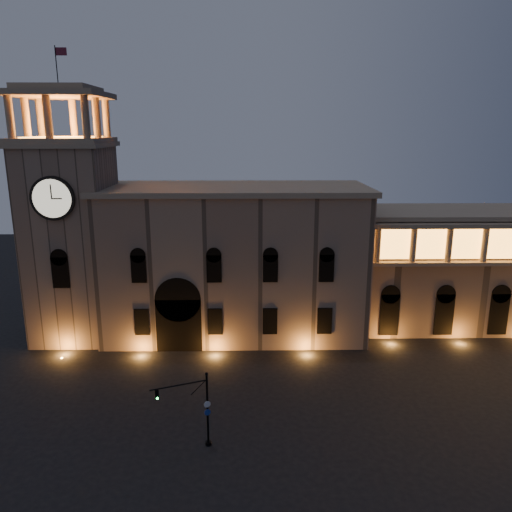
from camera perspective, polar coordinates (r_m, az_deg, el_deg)
ground at (r=42.53m, az=-0.32°, el=-19.93°), size 160.00×160.00×0.00m
government_building at (r=59.09m, az=-2.55°, el=-0.56°), size 30.80×12.80×17.60m
clock_tower at (r=60.74m, az=-20.29°, el=2.58°), size 9.80×9.80×32.40m
colonnade_wing at (r=69.35m, az=26.94°, el=-1.11°), size 40.60×11.50×14.50m
traffic_light at (r=39.86m, az=-6.67°, el=-17.02°), size 4.29×1.79×6.22m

